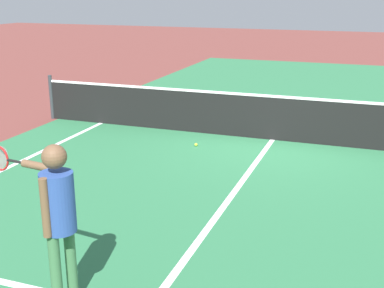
{
  "coord_description": "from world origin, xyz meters",
  "views": [
    {
      "loc": [
        1.89,
        -10.26,
        3.07
      ],
      "look_at": [
        -0.4,
        -3.93,
        1.0
      ],
      "focal_mm": 47.53,
      "sensor_mm": 36.0,
      "label": 1
    }
  ],
  "objects": [
    {
      "name": "net",
      "position": [
        0.0,
        0.0,
        0.49
      ],
      "size": [
        11.01,
        0.09,
        1.07
      ],
      "color": "#33383D",
      "rests_on": "ground_plane"
    },
    {
      "name": "line_center_service",
      "position": [
        0.0,
        -3.2,
        0.0
      ],
      "size": [
        0.1,
        6.4,
        0.01
      ],
      "primitive_type": "cube",
      "color": "white",
      "rests_on": "ground_plane"
    },
    {
      "name": "player_near",
      "position": [
        -0.82,
        -6.54,
        1.07
      ],
      "size": [
        1.2,
        0.62,
        1.71
      ],
      "color": "#3F7247",
      "rests_on": "ground_plane"
    },
    {
      "name": "ground_plane",
      "position": [
        0.0,
        0.0,
        0.0
      ],
      "size": [
        60.0,
        60.0,
        0.0
      ],
      "primitive_type": "plane",
      "color": "brown"
    },
    {
      "name": "tennis_ball_near_net",
      "position": [
        -1.38,
        -0.97,
        0.03
      ],
      "size": [
        0.07,
        0.07,
        0.07
      ],
      "primitive_type": "sphere",
      "color": "#CCE033",
      "rests_on": "ground_plane"
    },
    {
      "name": "court_surface_inbounds",
      "position": [
        0.0,
        0.0,
        0.0
      ],
      "size": [
        10.62,
        24.4,
        0.0
      ],
      "primitive_type": "cube",
      "color": "#2D7247",
      "rests_on": "ground_plane"
    }
  ]
}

